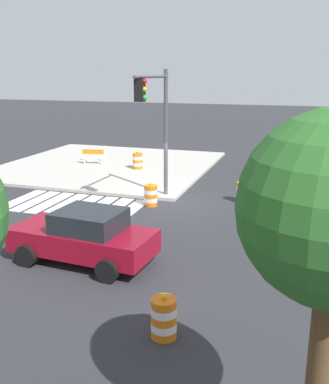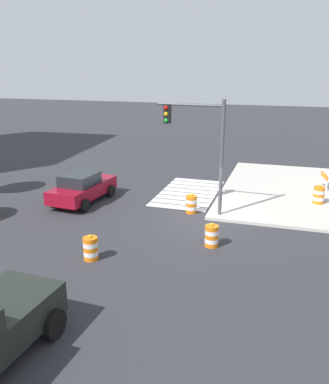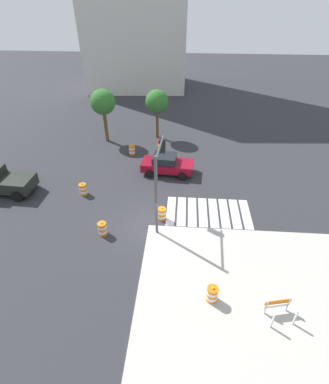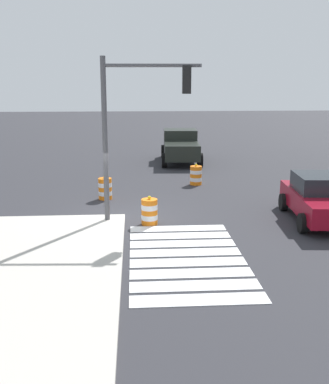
% 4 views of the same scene
% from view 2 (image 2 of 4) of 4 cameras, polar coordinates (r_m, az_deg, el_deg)
% --- Properties ---
extents(ground_plane, '(120.00, 120.00, 0.00)m').
position_cam_2_polar(ground_plane, '(19.89, 5.60, -3.87)').
color(ground_plane, '#2D2D33').
extents(sidewalk_corner, '(12.00, 12.00, 0.15)m').
position_cam_2_polar(sidewalk_corner, '(25.33, 21.89, -0.22)').
color(sidewalk_corner, '#BCB7AD').
rests_on(sidewalk_corner, ground).
extents(crosswalk_stripes, '(5.85, 3.20, 0.02)m').
position_cam_2_polar(crosswalk_stripes, '(23.95, 3.35, -0.10)').
color(crosswalk_stripes, silver).
rests_on(crosswalk_stripes, ground).
extents(sports_car, '(4.43, 2.40, 1.63)m').
position_cam_2_polar(sports_car, '(22.57, -11.35, 0.62)').
color(sports_car, maroon).
rests_on(sports_car, ground).
extents(traffic_barrel_near_corner, '(0.56, 0.56, 1.02)m').
position_cam_2_polar(traffic_barrel_near_corner, '(16.03, -10.20, -7.70)').
color(traffic_barrel_near_corner, orange).
rests_on(traffic_barrel_near_corner, ground).
extents(traffic_barrel_crosswalk_end, '(0.56, 0.56, 1.02)m').
position_cam_2_polar(traffic_barrel_crosswalk_end, '(16.98, 6.55, -6.07)').
color(traffic_barrel_crosswalk_end, orange).
rests_on(traffic_barrel_crosswalk_end, ground).
extents(traffic_barrel_median_near, '(0.56, 0.56, 1.02)m').
position_cam_2_polar(traffic_barrel_median_near, '(20.64, 3.74, -1.69)').
color(traffic_barrel_median_near, orange).
rests_on(traffic_barrel_median_near, ground).
extents(traffic_barrel_on_sidewalk, '(0.56, 0.56, 1.02)m').
position_cam_2_polar(traffic_barrel_on_sidewalk, '(23.02, 20.60, -0.38)').
color(traffic_barrel_on_sidewalk, orange).
rests_on(traffic_barrel_on_sidewalk, sidewalk_corner).
extents(construction_barricade, '(1.37, 1.02, 1.00)m').
position_cam_2_polar(construction_barricade, '(25.98, 21.59, 1.71)').
color(construction_barricade, silver).
rests_on(construction_barricade, sidewalk_corner).
extents(traffic_light_pole, '(0.48, 3.29, 5.50)m').
position_cam_2_polar(traffic_light_pole, '(19.58, 4.78, 7.69)').
color(traffic_light_pole, '#4C4C51').
rests_on(traffic_light_pole, sidewalk_corner).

